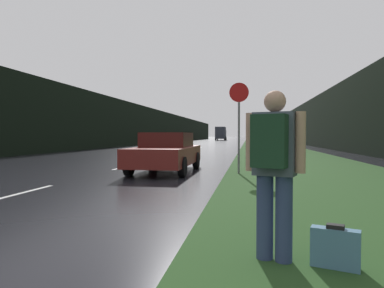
# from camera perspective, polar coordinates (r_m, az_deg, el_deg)

# --- Properties ---
(grass_verge) EXTENTS (6.00, 240.00, 0.02)m
(grass_verge) POSITION_cam_1_polar(r_m,az_deg,el_deg) (41.16, 12.55, -0.34)
(grass_verge) COLOR #26471E
(grass_verge) RESTS_ON ground_plane
(lane_stripe_b) EXTENTS (0.12, 3.00, 0.01)m
(lane_stripe_b) POSITION_cam_1_polar(r_m,az_deg,el_deg) (8.25, -27.99, -7.63)
(lane_stripe_b) COLOR silver
(lane_stripe_b) RESTS_ON ground_plane
(lane_stripe_c) EXTENTS (0.12, 3.00, 0.01)m
(lane_stripe_c) POSITION_cam_1_polar(r_m,az_deg,el_deg) (14.40, -10.78, -3.65)
(lane_stripe_c) COLOR silver
(lane_stripe_c) RESTS_ON ground_plane
(lane_stripe_d) EXTENTS (0.12, 3.00, 0.01)m
(lane_stripe_d) POSITION_cam_1_polar(r_m,az_deg,el_deg) (21.09, -4.20, -2.01)
(lane_stripe_d) COLOR silver
(lane_stripe_d) RESTS_ON ground_plane
(lane_stripe_e) EXTENTS (0.12, 3.00, 0.01)m
(lane_stripe_e) POSITION_cam_1_polar(r_m,az_deg,el_deg) (27.94, -0.81, -1.16)
(lane_stripe_e) COLOR silver
(lane_stripe_e) RESTS_ON ground_plane
(lane_stripe_f) EXTENTS (0.12, 3.00, 0.01)m
(lane_stripe_f) POSITION_cam_1_polar(r_m,az_deg,el_deg) (34.84, 1.23, -0.64)
(lane_stripe_f) COLOR silver
(lane_stripe_f) RESTS_ON ground_plane
(treeline_far_side) EXTENTS (2.00, 140.00, 5.31)m
(treeline_far_side) POSITION_cam_1_polar(r_m,az_deg,el_deg) (53.30, -7.12, 2.93)
(treeline_far_side) COLOR black
(treeline_far_side) RESTS_ON ground_plane
(treeline_near_side) EXTENTS (2.00, 140.00, 5.57)m
(treeline_near_side) POSITION_cam_1_polar(r_m,az_deg,el_deg) (51.76, 18.62, 3.05)
(treeline_near_side) COLOR black
(treeline_near_side) RESTS_ON ground_plane
(stop_sign) EXTENTS (0.64, 0.07, 3.01)m
(stop_sign) POSITION_cam_1_polar(r_m,az_deg,el_deg) (11.38, 7.82, 4.09)
(stop_sign) COLOR slate
(stop_sign) RESTS_ON ground_plane
(hitchhiker_with_backpack) EXTENTS (0.58, 0.50, 1.73)m
(hitchhiker_with_backpack) POSITION_cam_1_polar(r_m,az_deg,el_deg) (3.50, 13.44, -3.29)
(hitchhiker_with_backpack) COLOR navy
(hitchhiker_with_backpack) RESTS_ON ground_plane
(suitcase) EXTENTS (0.46, 0.27, 0.44)m
(suitcase) POSITION_cam_1_polar(r_m,az_deg,el_deg) (3.66, 22.76, -15.79)
(suitcase) COLOR teal
(suitcase) RESTS_ON ground_plane
(car_passing_near) EXTENTS (1.92, 4.46, 1.38)m
(car_passing_near) POSITION_cam_1_polar(r_m,az_deg,el_deg) (12.04, -4.31, -1.34)
(car_passing_near) COLOR maroon
(car_passing_near) RESTS_ON ground_plane
(delivery_truck) EXTENTS (2.55, 7.38, 3.41)m
(delivery_truck) POSITION_cam_1_polar(r_m,az_deg,el_deg) (88.22, 4.83, 1.79)
(delivery_truck) COLOR black
(delivery_truck) RESTS_ON ground_plane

